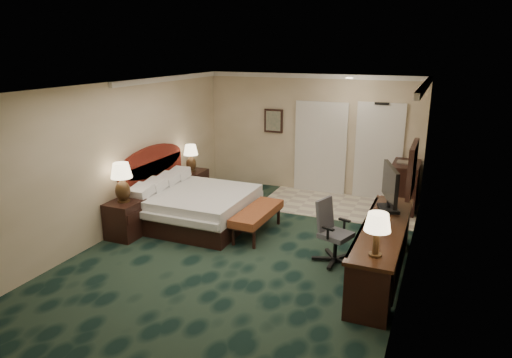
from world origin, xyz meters
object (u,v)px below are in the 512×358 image
at_px(nightstand_far, 193,184).
at_px(desk, 382,251).
at_px(bed, 196,207).
at_px(minibar, 404,187).
at_px(tv, 390,189).
at_px(lamp_near, 122,182).
at_px(desk_chair, 336,232).
at_px(lamp_far, 191,158).
at_px(bed_bench, 257,222).
at_px(nightstand_near, 125,219).

xyz_separation_m(nightstand_far, desk, (4.41, -2.11, 0.09)).
height_order(bed, minibar, minibar).
bearing_deg(minibar, tv, -90.85).
relative_size(lamp_near, desk_chair, 0.70).
xyz_separation_m(bed, lamp_far, (-0.84, 1.27, 0.61)).
relative_size(desk, desk_chair, 2.80).
xyz_separation_m(bed, nightstand_far, (-0.84, 1.33, -0.00)).
bearing_deg(minibar, desk, -90.14).
bearing_deg(desk_chair, lamp_far, 172.40).
height_order(desk, tv, tv).
distance_m(desk, tv, 1.01).
bearing_deg(desk_chair, desk, 4.03).
bearing_deg(bed_bench, bed, -179.64).
height_order(lamp_far, bed_bench, lamp_far).
bearing_deg(bed_bench, desk_chair, -17.73).
distance_m(nightstand_near, tv, 4.55).
bearing_deg(bed, lamp_far, 123.28).
distance_m(bed, bed_bench, 1.28).
bearing_deg(tv, desk, -105.69).
bearing_deg(nightstand_near, lamp_near, 132.26).
relative_size(lamp_near, bed_bench, 0.50).
xyz_separation_m(nightstand_near, desk_chair, (3.67, 0.47, 0.17)).
height_order(lamp_near, tv, tv).
xyz_separation_m(lamp_far, desk, (4.41, -2.05, -0.53)).
bearing_deg(lamp_near, nightstand_far, 89.76).
bearing_deg(tv, bed_bench, 160.00).
xyz_separation_m(lamp_near, lamp_far, (0.01, 2.31, -0.08)).
height_order(bed, nightstand_near, nightstand_near).
height_order(bed, lamp_near, lamp_near).
bearing_deg(desk_chair, bed, -172.37).
relative_size(nightstand_far, lamp_far, 1.06).
distance_m(nightstand_near, desk_chair, 3.70).
xyz_separation_m(nightstand_near, tv, (4.37, 0.95, 0.83)).
height_order(bed_bench, desk_chair, desk_chair).
relative_size(nightstand_far, bed_bench, 0.45).
bearing_deg(lamp_near, nightstand_near, -47.74).
distance_m(bed, lamp_far, 1.64).
bearing_deg(nightstand_near, minibar, 37.63).
height_order(nightstand_near, minibar, minibar).
bearing_deg(nightstand_near, nightstand_far, 90.26).
height_order(lamp_near, lamp_far, lamp_near).
bearing_deg(lamp_near, minibar, 37.31).
distance_m(lamp_near, minibar, 5.59).
bearing_deg(lamp_near, tv, 11.94).
relative_size(nightstand_far, desk, 0.23).
xyz_separation_m(nightstand_near, lamp_near, (-0.02, 0.02, 0.68)).
xyz_separation_m(bed, minibar, (3.58, 2.34, 0.18)).
distance_m(lamp_near, bed_bench, 2.47).
height_order(bed_bench, minibar, minibar).
bearing_deg(desk, bed_bench, 161.95).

